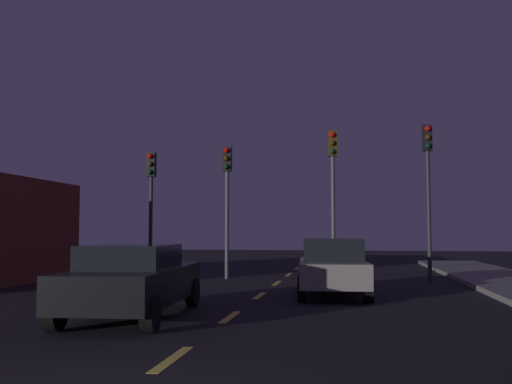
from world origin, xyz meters
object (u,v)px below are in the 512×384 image
(traffic_signal_far_left, at_px, (151,189))
(car_stopped_ahead, at_px, (332,267))
(traffic_signal_center_left, at_px, (227,186))
(car_adjacent_lane, at_px, (133,280))
(traffic_signal_center_right, at_px, (333,176))
(traffic_signal_far_right, at_px, (428,172))

(traffic_signal_far_left, xyz_separation_m, car_stopped_ahead, (6.80, -4.86, -2.51))
(traffic_signal_center_left, xyz_separation_m, car_adjacent_lane, (0.09, -9.29, -2.62))
(traffic_signal_center_left, height_order, traffic_signal_center_right, traffic_signal_center_right)
(traffic_signal_far_right, bearing_deg, car_stopped_ahead, -123.02)
(traffic_signal_center_right, distance_m, traffic_signal_far_right, 3.25)
(traffic_signal_far_left, distance_m, car_stopped_ahead, 8.72)
(car_stopped_ahead, bearing_deg, car_adjacent_lane, -130.73)
(traffic_signal_center_right, distance_m, car_stopped_ahead, 5.66)
(car_stopped_ahead, bearing_deg, traffic_signal_center_left, 128.85)
(car_stopped_ahead, distance_m, car_adjacent_lane, 5.85)
(traffic_signal_far_left, relative_size, car_stopped_ahead, 1.17)
(traffic_signal_far_left, height_order, car_stopped_ahead, traffic_signal_far_left)
(traffic_signal_center_left, relative_size, car_stopped_ahead, 1.21)
(car_stopped_ahead, bearing_deg, traffic_signal_center_right, 91.10)
(traffic_signal_far_left, relative_size, car_adjacent_lane, 1.00)
(traffic_signal_center_left, height_order, traffic_signal_far_right, traffic_signal_far_right)
(traffic_signal_center_left, bearing_deg, car_stopped_ahead, -51.15)
(traffic_signal_far_right, distance_m, car_stopped_ahead, 6.51)
(car_adjacent_lane, bearing_deg, traffic_signal_far_left, 107.80)
(traffic_signal_center_right, bearing_deg, car_stopped_ahead, -88.90)
(car_stopped_ahead, height_order, car_adjacent_lane, car_stopped_ahead)
(traffic_signal_center_right, relative_size, car_stopped_ahead, 1.33)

